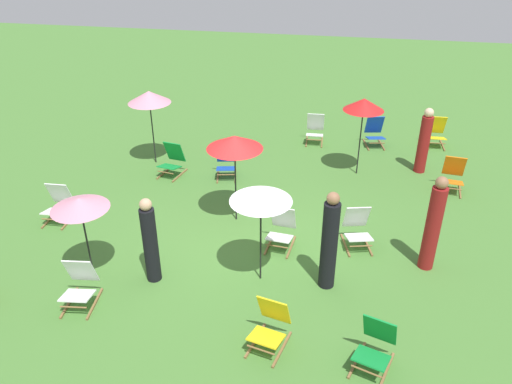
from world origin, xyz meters
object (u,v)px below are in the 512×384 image
at_px(deckchair_5, 172,161).
at_px(person_2, 433,225).
at_px(deckchair_10, 436,133).
at_px(umbrella_3, 149,97).
at_px(deckchair_0, 58,204).
at_px(umbrella_2, 261,195).
at_px(deckchair_1, 357,229).
at_px(deckchair_6, 270,325).
at_px(deckchair_3, 375,133).
at_px(person_1, 150,242).
at_px(person_3, 329,243).
at_px(deckchair_12, 375,346).
at_px(deckchair_4, 315,130).
at_px(umbrella_0, 79,204).
at_px(deckchair_8, 281,229).
at_px(umbrella_1, 364,105).
at_px(umbrella_4, 235,142).
at_px(deckchair_7, 80,285).
at_px(deckchair_2, 453,175).
at_px(deckchair_9, 226,162).
at_px(person_0, 424,142).

relative_size(deckchair_5, person_2, 0.44).
distance_m(deckchair_10, umbrella_3, 7.98).
xyz_separation_m(deckchair_0, umbrella_2, (4.60, -1.15, 1.37)).
xyz_separation_m(deckchair_0, person_2, (7.56, -0.21, 0.54)).
bearing_deg(deckchair_1, deckchair_6, -127.67).
distance_m(deckchair_3, person_1, 7.96).
bearing_deg(umbrella_2, person_3, 2.38).
distance_m(deckchair_0, deckchair_6, 5.70).
relative_size(deckchair_12, umbrella_2, 0.47).
xyz_separation_m(deckchair_4, person_3, (0.79, -6.37, 0.53)).
height_order(deckchair_4, deckchair_10, same).
distance_m(deckchair_0, umbrella_0, 2.58).
height_order(deckchair_8, umbrella_1, umbrella_1).
xyz_separation_m(deckchair_3, umbrella_4, (-2.94, -4.66, 1.43)).
relative_size(umbrella_1, person_1, 1.19).
distance_m(deckchair_1, deckchair_7, 5.21).
height_order(deckchair_5, person_2, person_2).
height_order(deckchair_7, umbrella_1, umbrella_1).
relative_size(deckchair_2, umbrella_0, 0.51).
bearing_deg(umbrella_4, deckchair_2, 25.97).
relative_size(deckchair_3, deckchair_9, 0.99).
distance_m(deckchair_2, deckchair_3, 2.96).
height_order(deckchair_5, umbrella_3, umbrella_3).
bearing_deg(deckchair_10, umbrella_0, -134.93).
bearing_deg(person_1, deckchair_0, -95.83).
bearing_deg(umbrella_0, person_3, 7.74).
bearing_deg(deckchair_4, deckchair_8, -94.91).
bearing_deg(deckchair_9, deckchair_7, -116.69).
height_order(deckchair_2, person_0, person_0).
relative_size(deckchair_3, person_0, 0.50).
relative_size(deckchair_1, deckchair_7, 1.03).
bearing_deg(deckchair_5, deckchair_9, 17.15).
bearing_deg(person_2, deckchair_5, 157.29).
xyz_separation_m(deckchair_9, umbrella_3, (-2.03, 0.39, 1.42)).
bearing_deg(deckchair_10, deckchair_12, -104.31).
distance_m(deckchair_0, deckchair_3, 8.56).
xyz_separation_m(deckchair_8, umbrella_0, (-3.20, -1.63, 1.15)).
bearing_deg(deckchair_4, umbrella_0, -118.98).
distance_m(deckchair_1, person_0, 3.95).
relative_size(deckchair_3, umbrella_2, 0.45).
xyz_separation_m(deckchair_5, umbrella_4, (2.07, -1.80, 1.43)).
height_order(deckchair_0, deckchair_2, same).
distance_m(deckchair_5, umbrella_4, 3.09).
xyz_separation_m(deckchair_3, deckchair_6, (-1.63, -8.04, 0.00)).
bearing_deg(person_1, umbrella_4, 179.41).
bearing_deg(deckchair_9, deckchair_10, 16.54).
relative_size(deckchair_6, deckchair_7, 1.02).
height_order(deckchair_3, person_3, person_3).
xyz_separation_m(deckchair_12, umbrella_4, (-2.86, 3.49, 1.43)).
bearing_deg(umbrella_2, deckchair_6, -74.02).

